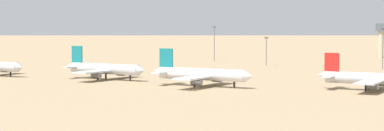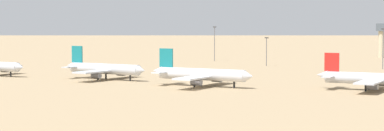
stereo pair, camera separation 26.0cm
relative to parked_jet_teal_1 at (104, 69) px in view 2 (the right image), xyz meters
name	(u,v)px [view 2 (the right image)]	position (x,y,z in m)	size (l,w,h in m)	color
ground	(197,90)	(46.16, -18.32, -3.97)	(4000.00, 4000.00, 0.00)	#9E8460
ridge_far_west	(234,13)	(-426.28, 1168.07, 32.45)	(304.59, 254.76, 72.85)	slate
parked_jet_teal_1	(104,69)	(0.00, 0.00, 0.00)	(36.68, 31.07, 12.11)	silver
parked_jet_teal_2	(201,74)	(43.20, -8.98, 0.05)	(37.10, 31.19, 12.26)	silver
parked_jet_red_3	(371,79)	(96.17, 1.40, -0.21)	(34.64, 29.05, 11.46)	silver
control_tower	(381,37)	(63.10, 196.60, 8.03)	(5.20, 5.20, 19.88)	#C6B793
light_pole_west	(383,46)	(82.04, 98.77, 6.34)	(1.80, 0.50, 18.15)	#59595E
light_pole_mid	(215,41)	(-10.62, 124.17, 6.48)	(1.80, 0.50, 18.41)	#59595E
light_pole_east	(266,49)	(27.95, 97.87, 4.04)	(1.80, 0.50, 13.67)	#59595E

